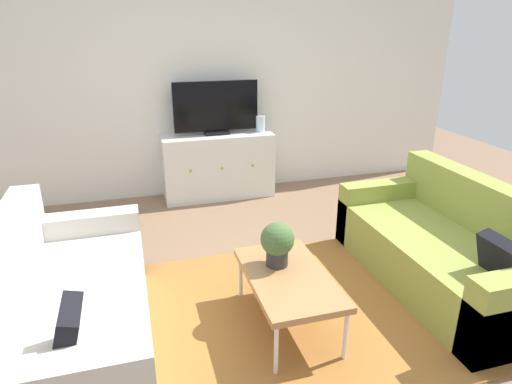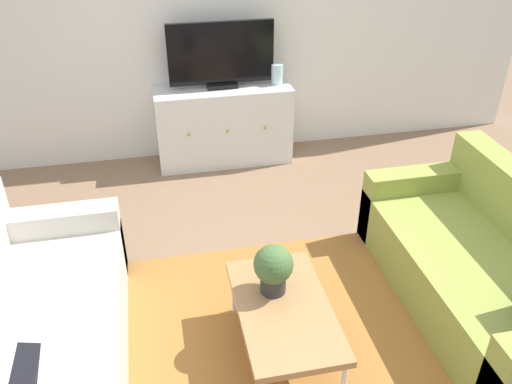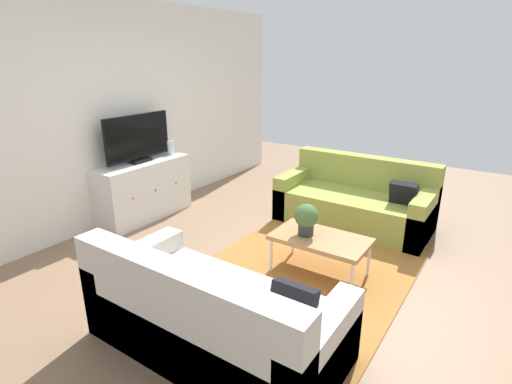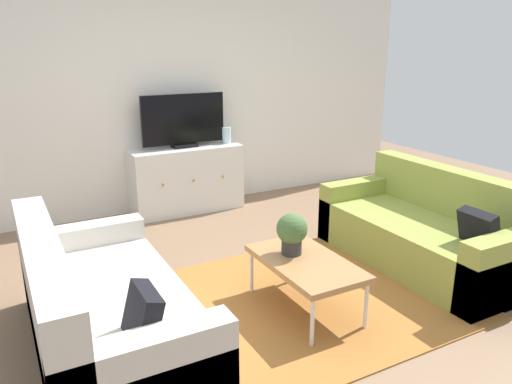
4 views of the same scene
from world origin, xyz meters
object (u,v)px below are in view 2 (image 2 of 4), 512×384
object	(u,v)px
tv_console	(224,125)
potted_plant	(273,268)
couch_left_side	(24,340)
flat_screen_tv	(221,55)
coffee_table	(284,311)
glass_vase	(277,74)
couch_right_side	(491,271)

from	to	relation	value
tv_console	potted_plant	bearing A→B (deg)	-91.97
couch_left_side	flat_screen_tv	distance (m)	2.93
coffee_table	glass_vase	distance (m)	2.65
coffee_table	flat_screen_tv	world-z (taller)	flat_screen_tv
couch_right_side	potted_plant	bearing A→B (deg)	-179.02
couch_right_side	flat_screen_tv	size ratio (longest dim) A/B	1.91
couch_right_side	coffee_table	bearing A→B (deg)	-173.26
potted_plant	glass_vase	size ratio (longest dim) A/B	1.64
tv_console	flat_screen_tv	bearing A→B (deg)	90.00
couch_left_side	potted_plant	bearing A→B (deg)	-1.02
coffee_table	flat_screen_tv	distance (m)	2.65
tv_console	glass_vase	size ratio (longest dim) A/B	6.75
couch_left_side	flat_screen_tv	world-z (taller)	flat_screen_tv
couch_left_side	coffee_table	bearing A→B (deg)	-6.67
couch_left_side	couch_right_side	world-z (taller)	same
potted_plant	tv_console	xyz separation A→B (m)	(0.08, 2.40, -0.20)
coffee_table	flat_screen_tv	xyz separation A→B (m)	(0.05, 2.56, 0.68)
couch_left_side	coffee_table	distance (m)	1.46
couch_right_side	coffee_table	distance (m)	1.44
flat_screen_tv	glass_vase	xyz separation A→B (m)	(0.52, -0.02, -0.20)
flat_screen_tv	glass_vase	world-z (taller)	flat_screen_tv
couch_right_side	glass_vase	world-z (taller)	glass_vase
tv_console	glass_vase	world-z (taller)	glass_vase
couch_left_side	glass_vase	distance (m)	3.17
potted_plant	couch_right_side	bearing A→B (deg)	0.98
potted_plant	coffee_table	bearing A→B (deg)	-77.74
potted_plant	glass_vase	distance (m)	2.49
tv_console	flat_screen_tv	size ratio (longest dim) A/B	1.33
potted_plant	glass_vase	world-z (taller)	glass_vase
couch_left_side	flat_screen_tv	xyz separation A→B (m)	(1.50, 2.39, 0.78)
couch_right_side	flat_screen_tv	bearing A→B (deg)	119.95
tv_console	flat_screen_tv	distance (m)	0.67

